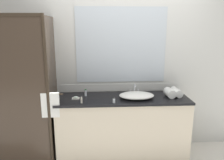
{
  "coord_description": "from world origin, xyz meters",
  "views": [
    {
      "loc": [
        -0.32,
        -2.9,
        1.85
      ],
      "look_at": [
        -0.15,
        0.0,
        1.15
      ],
      "focal_mm": 35.66,
      "sensor_mm": 36.0,
      "label": 1
    }
  ],
  "objects_px": {
    "sink_basin": "(137,95)",
    "soap_dish": "(76,98)",
    "faucet": "(134,91)",
    "amenity_bottle_shampoo": "(114,100)",
    "amenity_bottle_conditioner": "(86,93)",
    "rolled_towel_middle": "(170,93)",
    "rolled_towel_near_edge": "(176,92)",
    "amenity_bottle_body_wash": "(82,100)"
  },
  "relations": [
    {
      "from": "sink_basin",
      "to": "faucet",
      "type": "xyz_separation_m",
      "value": [
        0.0,
        0.2,
        0.01
      ]
    },
    {
      "from": "faucet",
      "to": "amenity_bottle_shampoo",
      "type": "distance_m",
      "value": 0.5
    },
    {
      "from": "rolled_towel_middle",
      "to": "sink_basin",
      "type": "bearing_deg",
      "value": -177.43
    },
    {
      "from": "sink_basin",
      "to": "amenity_bottle_conditioner",
      "type": "height_order",
      "value": "amenity_bottle_conditioner"
    },
    {
      "from": "faucet",
      "to": "rolled_towel_near_edge",
      "type": "bearing_deg",
      "value": -13.13
    },
    {
      "from": "sink_basin",
      "to": "rolled_towel_near_edge",
      "type": "distance_m",
      "value": 0.58
    },
    {
      "from": "sink_basin",
      "to": "amenity_bottle_conditioner",
      "type": "distance_m",
      "value": 0.71
    },
    {
      "from": "amenity_bottle_conditioner",
      "to": "amenity_bottle_shampoo",
      "type": "height_order",
      "value": "amenity_bottle_conditioner"
    },
    {
      "from": "amenity_bottle_shampoo",
      "to": "sink_basin",
      "type": "bearing_deg",
      "value": 29.37
    },
    {
      "from": "faucet",
      "to": "rolled_towel_middle",
      "type": "bearing_deg",
      "value": -21.15
    },
    {
      "from": "soap_dish",
      "to": "rolled_towel_middle",
      "type": "relative_size",
      "value": 0.53
    },
    {
      "from": "faucet",
      "to": "rolled_towel_near_edge",
      "type": "relative_size",
      "value": 0.76
    },
    {
      "from": "amenity_bottle_body_wash",
      "to": "rolled_towel_near_edge",
      "type": "bearing_deg",
      "value": 10.12
    },
    {
      "from": "amenity_bottle_shampoo",
      "to": "rolled_towel_near_edge",
      "type": "height_order",
      "value": "rolled_towel_near_edge"
    },
    {
      "from": "amenity_bottle_shampoo",
      "to": "rolled_towel_middle",
      "type": "distance_m",
      "value": 0.81
    },
    {
      "from": "sink_basin",
      "to": "amenity_bottle_body_wash",
      "type": "bearing_deg",
      "value": -167.19
    },
    {
      "from": "soap_dish",
      "to": "amenity_bottle_shampoo",
      "type": "height_order",
      "value": "amenity_bottle_shampoo"
    },
    {
      "from": "sink_basin",
      "to": "faucet",
      "type": "height_order",
      "value": "faucet"
    },
    {
      "from": "faucet",
      "to": "rolled_towel_near_edge",
      "type": "xyz_separation_m",
      "value": [
        0.58,
        -0.13,
        0.01
      ]
    },
    {
      "from": "rolled_towel_near_edge",
      "to": "amenity_bottle_conditioner",
      "type": "bearing_deg",
      "value": 177.02
    },
    {
      "from": "amenity_bottle_shampoo",
      "to": "rolled_towel_near_edge",
      "type": "bearing_deg",
      "value": 15.44
    },
    {
      "from": "sink_basin",
      "to": "rolled_towel_near_edge",
      "type": "xyz_separation_m",
      "value": [
        0.58,
        0.07,
        0.02
      ]
    },
    {
      "from": "amenity_bottle_shampoo",
      "to": "rolled_towel_middle",
      "type": "relative_size",
      "value": 0.4
    },
    {
      "from": "sink_basin",
      "to": "soap_dish",
      "type": "xyz_separation_m",
      "value": [
        -0.83,
        0.01,
        -0.02
      ]
    },
    {
      "from": "soap_dish",
      "to": "rolled_towel_near_edge",
      "type": "xyz_separation_m",
      "value": [
        1.4,
        0.06,
        0.04
      ]
    },
    {
      "from": "amenity_bottle_shampoo",
      "to": "rolled_towel_middle",
      "type": "xyz_separation_m",
      "value": [
        0.79,
        0.2,
        0.02
      ]
    },
    {
      "from": "soap_dish",
      "to": "amenity_bottle_conditioner",
      "type": "bearing_deg",
      "value": 45.1
    },
    {
      "from": "sink_basin",
      "to": "amenity_bottle_shampoo",
      "type": "xyz_separation_m",
      "value": [
        -0.32,
        -0.18,
        -0.0
      ]
    },
    {
      "from": "sink_basin",
      "to": "rolled_towel_near_edge",
      "type": "height_order",
      "value": "rolled_towel_near_edge"
    },
    {
      "from": "faucet",
      "to": "amenity_bottle_body_wash",
      "type": "bearing_deg",
      "value": -153.4
    },
    {
      "from": "rolled_towel_middle",
      "to": "amenity_bottle_shampoo",
      "type": "bearing_deg",
      "value": -165.6
    },
    {
      "from": "sink_basin",
      "to": "soap_dish",
      "type": "height_order",
      "value": "sink_basin"
    },
    {
      "from": "amenity_bottle_conditioner",
      "to": "faucet",
      "type": "bearing_deg",
      "value": 5.54
    },
    {
      "from": "faucet",
      "to": "soap_dish",
      "type": "relative_size",
      "value": 1.7
    },
    {
      "from": "faucet",
      "to": "amenity_bottle_body_wash",
      "type": "relative_size",
      "value": 2.05
    },
    {
      "from": "sink_basin",
      "to": "amenity_bottle_conditioner",
      "type": "xyz_separation_m",
      "value": [
        -0.7,
        0.13,
        0.01
      ]
    },
    {
      "from": "sink_basin",
      "to": "rolled_towel_middle",
      "type": "xyz_separation_m",
      "value": [
        0.47,
        0.02,
        0.02
      ]
    },
    {
      "from": "sink_basin",
      "to": "amenity_bottle_body_wash",
      "type": "xyz_separation_m",
      "value": [
        -0.73,
        -0.17,
        0.0
      ]
    },
    {
      "from": "amenity_bottle_body_wash",
      "to": "rolled_towel_middle",
      "type": "xyz_separation_m",
      "value": [
        1.2,
        0.19,
        0.02
      ]
    },
    {
      "from": "amenity_bottle_conditioner",
      "to": "amenity_bottle_shampoo",
      "type": "relative_size",
      "value": 1.32
    },
    {
      "from": "sink_basin",
      "to": "rolled_towel_middle",
      "type": "relative_size",
      "value": 2.51
    },
    {
      "from": "amenity_bottle_body_wash",
      "to": "rolled_towel_middle",
      "type": "relative_size",
      "value": 0.44
    }
  ]
}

